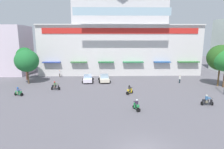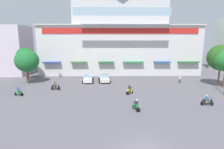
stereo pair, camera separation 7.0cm
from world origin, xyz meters
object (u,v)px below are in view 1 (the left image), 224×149
plaza_tree_0 (27,61)px  scooter_rider_0 (207,101)px  plaza_tree_1 (221,58)px  scooter_rider_4 (55,86)px  pedestrian_0 (180,79)px  scooter_rider_1 (137,106)px  pedestrian_1 (60,73)px  scooter_rider_2 (18,92)px  plaza_tree_2 (25,56)px  parked_car_0 (88,78)px  scooter_rider_3 (130,90)px  parked_car_1 (104,78)px

plaza_tree_0 → scooter_rider_0: bearing=-23.6°
plaza_tree_1 → scooter_rider_4: plaza_tree_1 is taller
plaza_tree_1 → pedestrian_0: bearing=158.8°
scooter_rider_1 → pedestrian_1: size_ratio=0.91×
scooter_rider_2 → plaza_tree_0: bearing=102.3°
plaza_tree_2 → scooter_rider_0: 34.80m
parked_car_0 → scooter_rider_4: size_ratio=2.83×
parked_car_0 → scooter_rider_2: bearing=-137.1°
scooter_rider_1 → scooter_rider_2: size_ratio=1.05×
plaza_tree_2 → pedestrian_1: size_ratio=4.21×
plaza_tree_2 → scooter_rider_2: size_ratio=4.88×
scooter_rider_0 → pedestrian_0: bearing=85.1°
pedestrian_0 → plaza_tree_0: bearing=179.7°
scooter_rider_3 → pedestrian_0: (10.83, 7.20, 0.25)m
plaza_tree_1 → pedestrian_0: size_ratio=4.90×
parked_car_0 → scooter_rider_2: parked_car_0 is taller
parked_car_0 → scooter_rider_4: scooter_rider_4 is taller
plaza_tree_2 → scooter_rider_2: 12.59m
parked_car_1 → pedestrian_0: bearing=-5.6°
plaza_tree_2 → parked_car_0: size_ratio=1.58×
plaza_tree_0 → parked_car_1: bearing=5.1°
plaza_tree_1 → parked_car_0: bearing=171.2°
scooter_rider_3 → pedestrian_0: pedestrian_0 is taller
plaza_tree_1 → pedestrian_1: bearing=164.5°
plaza_tree_2 → scooter_rider_4: 12.35m
plaza_tree_0 → scooter_rider_2: size_ratio=4.72×
plaza_tree_2 → scooter_rider_4: size_ratio=4.48×
scooter_rider_4 → pedestrian_1: 11.06m
scooter_rider_1 → scooter_rider_4: scooter_rider_4 is taller
plaza_tree_2 → parked_car_1: 17.31m
parked_car_1 → scooter_rider_3: bearing=-64.1°
scooter_rider_2 → pedestrian_1: pedestrian_1 is taller
plaza_tree_2 → parked_car_1: (16.62, -2.01, -4.38)m
plaza_tree_2 → plaza_tree_0: bearing=-62.2°
pedestrian_1 → scooter_rider_3: bearing=-43.0°
scooter_rider_1 → parked_car_0: bearing=116.4°
scooter_rider_2 → scooter_rider_4: size_ratio=0.92×
parked_car_1 → plaza_tree_1: bearing=-10.4°
scooter_rider_1 → pedestrian_1: bearing=125.7°
scooter_rider_2 → pedestrian_1: 14.38m
plaza_tree_2 → pedestrian_1: (6.26, 2.89, -4.20)m
plaza_tree_0 → scooter_rider_2: (1.72, -7.89, -3.94)m
plaza_tree_0 → plaza_tree_1: size_ratio=0.87×
parked_car_0 → scooter_rider_4: (-4.99, -5.89, -0.09)m
pedestrian_1 → scooter_rider_1: bearing=-54.3°
scooter_rider_2 → scooter_rider_1: bearing=-19.9°
pedestrian_1 → plaza_tree_1: bearing=-15.5°
plaza_tree_1 → scooter_rider_4: (-29.64, -2.06, -4.68)m
scooter_rider_3 → pedestrian_0: bearing=33.6°
pedestrian_1 → parked_car_1: bearing=-25.3°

